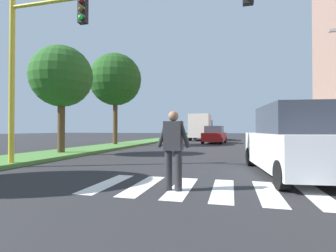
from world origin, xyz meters
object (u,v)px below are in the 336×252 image
object	(u,v)px
suv_crossing	(295,143)
tree_mid	(62,77)
tree_far	(115,80)
sedan_midblock	(215,135)
traffic_light_gantry	(82,33)
pedestrian_performer	(173,147)
truck_box_delivery	(201,127)
sedan_distant	(215,133)

from	to	relation	value
suv_crossing	tree_mid	bearing A→B (deg)	161.34
tree_far	sedan_midblock	size ratio (longest dim) A/B	1.62
traffic_light_gantry	pedestrian_performer	xyz separation A→B (m)	(3.42, -1.89, -3.44)
tree_far	pedestrian_performer	bearing A→B (deg)	-59.58
traffic_light_gantry	truck_box_delivery	size ratio (longest dim) A/B	1.50
tree_far	sedan_midblock	xyz separation A→B (m)	(7.45, 5.92, -4.54)
suv_crossing	sedan_distant	bearing A→B (deg)	98.18
tree_far	traffic_light_gantry	xyz separation A→B (m)	(4.40, -11.42, -0.93)
tree_mid	tree_far	distance (m)	7.59
sedan_distant	traffic_light_gantry	bearing A→B (deg)	-95.24
traffic_light_gantry	suv_crossing	bearing A→B (deg)	5.08
sedan_midblock	truck_box_delivery	size ratio (longest dim) A/B	0.72
tree_mid	truck_box_delivery	xyz separation A→B (m)	(4.79, 19.85, -2.35)
suv_crossing	tree_far	bearing A→B (deg)	134.67
tree_far	tree_mid	bearing A→B (deg)	-85.12
sedan_midblock	truck_box_delivery	xyz separation A→B (m)	(-2.03, 6.48, 0.87)
traffic_light_gantry	truck_box_delivery	distance (m)	24.00
tree_far	traffic_light_gantry	size ratio (longest dim) A/B	0.78
pedestrian_performer	suv_crossing	xyz separation A→B (m)	(2.92, 2.46, -0.00)
tree_mid	traffic_light_gantry	xyz separation A→B (m)	(3.76, -3.97, 0.39)
suv_crossing	truck_box_delivery	bearing A→B (deg)	102.86
tree_mid	traffic_light_gantry	bearing A→B (deg)	-46.55
truck_box_delivery	tree_far	bearing A→B (deg)	-113.62
sedan_midblock	pedestrian_performer	bearing A→B (deg)	-88.91
tree_mid	sedan_midblock	bearing A→B (deg)	62.98
tree_mid	pedestrian_performer	xyz separation A→B (m)	(7.18, -5.86, -3.05)
sedan_midblock	truck_box_delivery	world-z (taller)	truck_box_delivery
tree_far	sedan_distant	distance (m)	17.83
pedestrian_performer	sedan_distant	xyz separation A→B (m)	(-0.92, 29.13, -0.14)
tree_far	sedan_midblock	world-z (taller)	tree_far
traffic_light_gantry	pedestrian_performer	distance (m)	5.21
tree_far	traffic_light_gantry	distance (m)	12.28
tree_mid	pedestrian_performer	size ratio (longest dim) A/B	3.21
tree_far	pedestrian_performer	size ratio (longest dim) A/B	4.29
sedan_midblock	truck_box_delivery	bearing A→B (deg)	107.37
pedestrian_performer	suv_crossing	distance (m)	3.81
sedan_midblock	traffic_light_gantry	bearing A→B (deg)	-99.99
tree_far	sedan_distant	xyz separation A→B (m)	(6.90, 15.82, -4.51)
tree_far	suv_crossing	xyz separation A→B (m)	(10.73, -10.86, -4.37)
suv_crossing	sedan_midblock	distance (m)	17.10
tree_mid	truck_box_delivery	world-z (taller)	tree_mid
tree_far	traffic_light_gantry	world-z (taller)	tree_far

